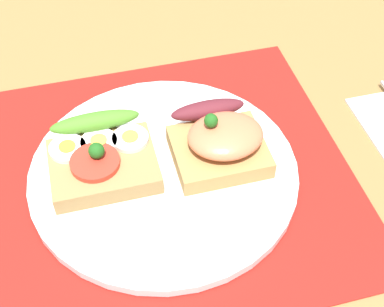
% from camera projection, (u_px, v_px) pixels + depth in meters
% --- Properties ---
extents(ground_plane, '(1.20, 0.90, 0.03)m').
position_uv_depth(ground_plane, '(165.00, 187.00, 0.58)').
color(ground_plane, olive).
extents(placemat, '(0.38, 0.35, 0.00)m').
position_uv_depth(placemat, '(164.00, 176.00, 0.57)').
color(placemat, maroon).
rests_on(placemat, ground_plane).
extents(plate, '(0.27, 0.27, 0.01)m').
position_uv_depth(plate, '(164.00, 172.00, 0.56)').
color(plate, white).
rests_on(plate, placemat).
extents(sandwich_egg_tomato, '(0.10, 0.10, 0.04)m').
position_uv_depth(sandwich_egg_tomato, '(101.00, 157.00, 0.55)').
color(sandwich_egg_tomato, '#9A7746').
rests_on(sandwich_egg_tomato, plate).
extents(sandwich_salmon, '(0.09, 0.10, 0.06)m').
position_uv_depth(sandwich_salmon, '(221.00, 141.00, 0.55)').
color(sandwich_salmon, '#A67F45').
rests_on(sandwich_salmon, plate).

